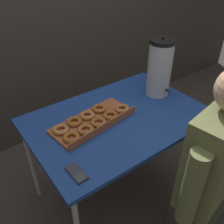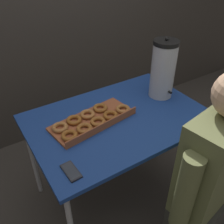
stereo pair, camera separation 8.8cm
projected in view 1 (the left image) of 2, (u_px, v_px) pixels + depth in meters
ground_plane at (117, 190)px, 2.12m from camera, size 12.00×12.00×0.00m
back_wall at (38, 0)px, 2.10m from camera, size 6.00×0.11×2.66m
folding_table at (118, 123)px, 1.71m from camera, size 1.18×0.80×0.78m
donut_box at (92, 121)px, 1.61m from camera, size 0.58×0.31×0.05m
coffee_urn at (160, 68)px, 1.81m from camera, size 0.18×0.20×0.45m
cell_phone at (77, 173)px, 1.27m from camera, size 0.07×0.14×0.01m
person_seated at (211, 176)px, 1.45m from camera, size 0.63×0.32×1.32m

